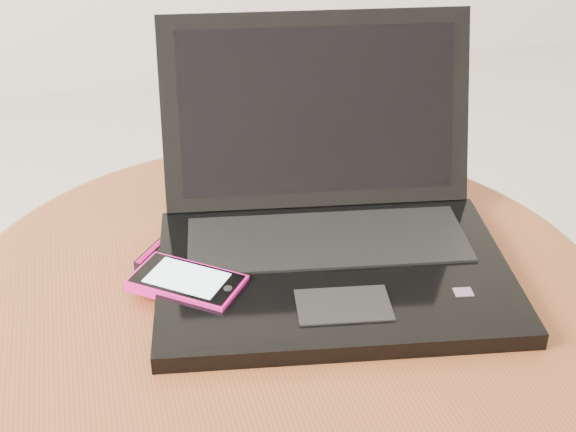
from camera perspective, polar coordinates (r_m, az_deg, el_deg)
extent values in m
cylinder|color=brown|center=(0.77, -0.53, -6.13)|extent=(0.62, 0.62, 0.03)
torus|color=brown|center=(0.77, -0.53, -6.13)|extent=(0.65, 0.65, 0.03)
cube|color=black|center=(0.77, 3.31, -4.21)|extent=(0.37, 0.29, 0.02)
cube|color=black|center=(0.80, 2.86, -1.70)|extent=(0.30, 0.15, 0.00)
cube|color=black|center=(0.72, 4.03, -6.41)|extent=(0.09, 0.07, 0.00)
cube|color=red|center=(0.75, 12.52, -5.38)|extent=(0.02, 0.02, 0.00)
cube|color=black|center=(0.85, 2.07, 7.61)|extent=(0.34, 0.13, 0.20)
cube|color=black|center=(0.84, 2.11, 7.58)|extent=(0.30, 0.11, 0.16)
cube|color=black|center=(0.79, -6.33, -3.45)|extent=(0.13, 0.12, 0.01)
cube|color=#A90853|center=(0.82, -9.59, -2.24)|extent=(0.04, 0.05, 0.00)
cube|color=#E51382|center=(0.75, -7.27, -4.83)|extent=(0.12, 0.11, 0.01)
cube|color=black|center=(0.75, -7.30, -4.47)|extent=(0.11, 0.10, 0.00)
cube|color=silver|center=(0.75, -7.31, -4.42)|extent=(0.08, 0.08, 0.00)
cylinder|color=black|center=(0.73, -4.36, -5.22)|extent=(0.01, 0.01, 0.00)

